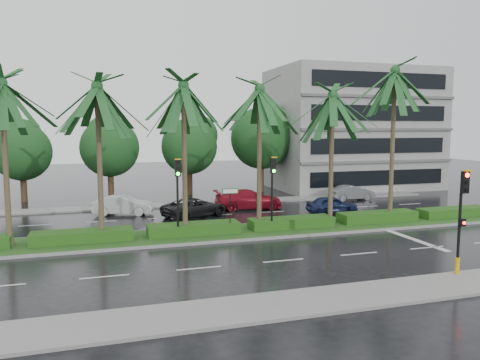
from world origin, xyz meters
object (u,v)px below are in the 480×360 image
object	(u,v)px
street_sign	(230,199)
car_grey	(352,193)
signal_near	(461,218)
car_red	(248,199)
car_darkgrey	(195,207)
car_blue	(332,205)
signal_median_left	(178,186)
car_white	(123,205)

from	to	relation	value
street_sign	car_grey	xyz separation A→B (m)	(13.61, 9.78, -1.49)
signal_near	street_sign	size ratio (longest dim) A/B	1.68
street_sign	car_red	xyz separation A→B (m)	(3.78, 8.19, -1.38)
car_darkgrey	car_grey	bearing A→B (deg)	-100.10
car_red	car_blue	size ratio (longest dim) A/B	1.40
car_blue	signal_median_left	bearing A→B (deg)	118.99
signal_near	street_sign	world-z (taller)	signal_near
car_darkgrey	street_sign	bearing A→B (deg)	162.85
signal_median_left	street_sign	distance (m)	3.13
street_sign	car_white	xyz separation A→B (m)	(-5.45, 8.55, -1.44)
car_blue	signal_near	bearing A→B (deg)	178.93
car_grey	car_white	bearing A→B (deg)	94.48
signal_near	car_red	distance (m)	18.43
car_white	car_darkgrey	xyz separation A→B (m)	(4.73, -2.21, -0.03)
signal_near	signal_median_left	xyz separation A→B (m)	(-10.00, 9.69, 0.49)
street_sign	car_white	world-z (taller)	street_sign
car_red	car_grey	distance (m)	9.96
car_red	car_grey	bearing A→B (deg)	-75.19
signal_near	car_grey	bearing A→B (deg)	71.41
signal_near	car_grey	distance (m)	20.82
street_sign	car_blue	world-z (taller)	street_sign
street_sign	signal_near	bearing A→B (deg)	-54.66
signal_median_left	car_red	xyz separation A→B (m)	(6.78, 8.38, -2.25)
street_sign	car_blue	bearing A→B (deg)	27.71
signal_near	car_red	world-z (taller)	signal_near
car_grey	car_darkgrey	bearing A→B (deg)	104.29
signal_median_left	car_darkgrey	size ratio (longest dim) A/B	0.92
car_white	car_blue	xyz separation A→B (m)	(14.44, -3.83, -0.06)
street_sign	car_grey	bearing A→B (deg)	35.71
car_darkgrey	car_white	bearing A→B (deg)	41.34
car_darkgrey	car_red	distance (m)	4.87
signal_near	car_red	bearing A→B (deg)	100.10
car_red	signal_median_left	bearing A→B (deg)	146.61
signal_median_left	car_blue	distance (m)	13.18
car_darkgrey	car_grey	world-z (taller)	car_darkgrey
car_white	car_grey	xyz separation A→B (m)	(19.06, 1.23, -0.05)
car_red	car_grey	size ratio (longest dim) A/B	1.33
street_sign	car_white	distance (m)	10.24
car_darkgrey	car_blue	world-z (taller)	car_darkgrey
signal_median_left	street_sign	world-z (taller)	signal_median_left
signal_median_left	car_grey	size ratio (longest dim) A/B	1.13
car_red	signal_near	bearing A→B (deg)	-164.29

